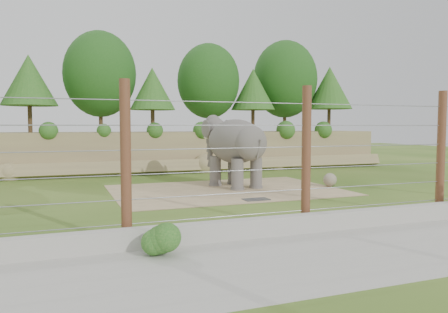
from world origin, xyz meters
name	(u,v)px	position (x,y,z in m)	size (l,w,h in m)	color
ground	(243,202)	(0.00, 0.00, 0.00)	(90.00, 90.00, 0.00)	#345B17
back_embankment	(174,109)	(0.59, 12.68, 3.97)	(30.00, 5.52, 8.77)	#897454
dirt_patch	(226,190)	(0.50, 3.00, 0.01)	(10.00, 7.00, 0.02)	tan
drain_grate	(256,199)	(0.64, 0.16, 0.04)	(1.00, 0.60, 0.03)	#262628
elephant	(235,152)	(1.27, 3.83, 1.67)	(1.77, 4.13, 3.35)	#625C57
stone_ball	(330,180)	(5.50, 2.32, 0.34)	(0.63, 0.63, 0.63)	gray
retaining_wall	(315,222)	(0.00, -5.00, 0.25)	(26.00, 0.35, 0.50)	#ACA99F
walkway	(363,251)	(0.00, -7.00, 0.01)	(26.00, 4.00, 0.01)	#ACA99F
barrier_fence	(306,157)	(0.00, -4.50, 2.00)	(20.26, 0.26, 4.00)	brown
walkway_shrub	(161,241)	(-4.45, -5.80, 0.36)	(0.71, 0.71, 0.71)	#1A5919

